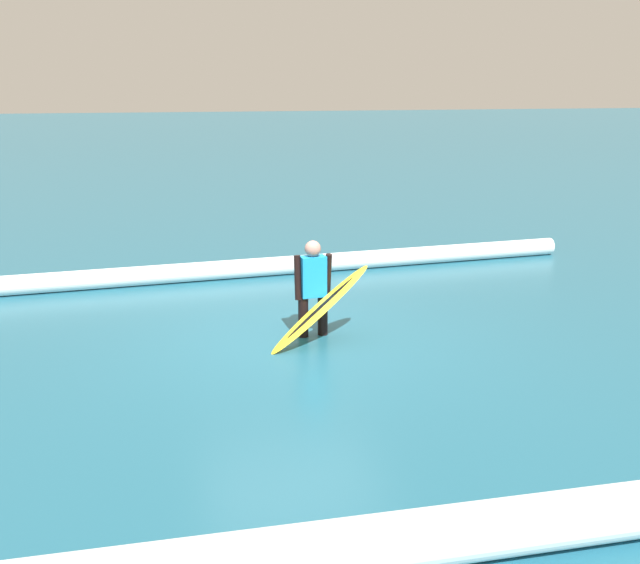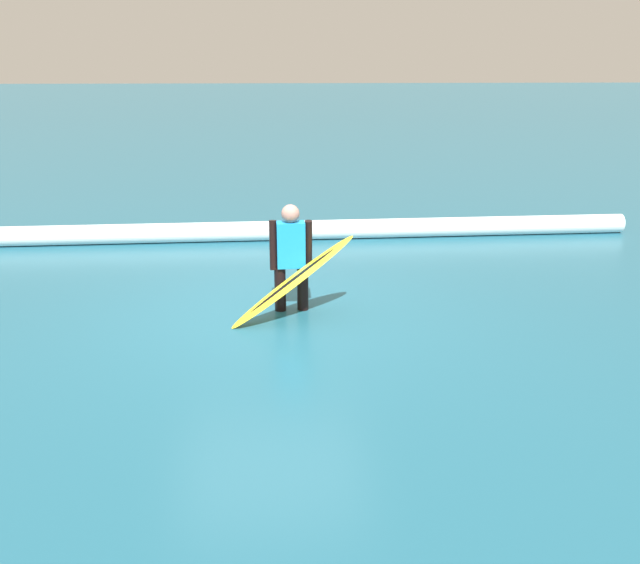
# 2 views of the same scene
# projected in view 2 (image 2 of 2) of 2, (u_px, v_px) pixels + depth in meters

# --- Properties ---
(ground_plane) EXTENTS (195.16, 195.16, 0.00)m
(ground_plane) POSITION_uv_depth(u_px,v_px,m) (269.00, 310.00, 8.32)
(ground_plane) COLOR #1F596F
(surfer) EXTENTS (0.52, 0.22, 1.33)m
(surfer) POSITION_uv_depth(u_px,v_px,m) (291.00, 253.00, 8.08)
(surfer) COLOR black
(surfer) RESTS_ON ground_plane
(surfboard) EXTENTS (1.57, 0.77, 1.00)m
(surfboard) POSITION_uv_depth(u_px,v_px,m) (293.00, 281.00, 7.85)
(surfboard) COLOR yellow
(surfboard) RESTS_ON ground_plane
(wave_crest_foreground) EXTENTS (17.77, 0.69, 0.33)m
(wave_crest_foreground) POSITION_uv_depth(u_px,v_px,m) (121.00, 234.00, 11.31)
(wave_crest_foreground) COLOR white
(wave_crest_foreground) RESTS_ON ground_plane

